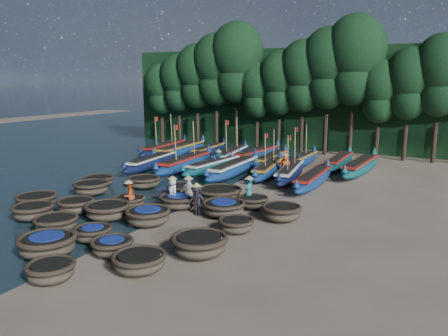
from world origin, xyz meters
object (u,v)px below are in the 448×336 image
at_px(coracle_2, 47,244).
at_px(long_boat_4, 214,166).
at_px(coracle_17, 179,201).
at_px(fisherman_2, 129,195).
at_px(coracle_4, 139,261).
at_px(coracle_9, 199,244).
at_px(coracle_22, 183,189).
at_px(fisherman_5, 219,160).
at_px(coracle_18, 224,208).
at_px(coracle_3, 51,271).
at_px(coracle_8, 112,246).
at_px(fisherman_6, 285,165).
at_px(coracle_5, 33,211).
at_px(coracle_21, 144,182).
at_px(coracle_7, 93,233).
at_px(long_boat_17, 360,166).
at_px(long_boat_13, 257,154).
at_px(coracle_24, 253,202).
at_px(coracle_10, 36,200).
at_px(long_boat_15, 300,161).
at_px(long_boat_7, 290,172).
at_px(long_boat_12, 231,155).
at_px(fisherman_4, 189,192).
at_px(coracle_14, 236,225).
at_px(coracle_16, 129,202).
at_px(coracle_11, 76,205).
at_px(coracle_12, 108,211).
at_px(fisherman_0, 173,191).
at_px(long_boat_16, 339,161).
at_px(fisherman_1, 249,190).
at_px(long_boat_14, 272,159).
at_px(fisherman_3, 197,199).
at_px(long_boat_8, 313,179).
at_px(coracle_6, 56,223).
at_px(long_boat_2, 152,162).
at_px(long_boat_10, 181,150).
at_px(long_boat_9, 164,148).
at_px(long_boat_5, 234,169).
at_px(long_boat_3, 185,163).
at_px(coracle_15, 91,187).
at_px(long_boat_11, 208,150).
at_px(coracle_19, 281,212).

distance_m(coracle_2, long_boat_4, 17.14).
xyz_separation_m(coracle_17, fisherman_2, (-2.17, -1.52, 0.42)).
relative_size(coracle_4, coracle_9, 0.97).
xyz_separation_m(coracle_4, coracle_22, (-4.37, 9.82, -0.01)).
relative_size(fisherman_2, fisherman_5, 1.03).
bearing_deg(coracle_18, coracle_3, -101.79).
xyz_separation_m(coracle_8, fisherman_6, (1.42, 16.57, 0.52)).
distance_m(coracle_9, fisherman_2, 7.44).
distance_m(coracle_5, coracle_21, 7.82).
bearing_deg(coracle_7, long_boat_17, 68.43).
relative_size(coracle_2, long_boat_13, 0.32).
xyz_separation_m(coracle_24, long_boat_17, (3.56, 11.89, 0.19)).
xyz_separation_m(coracle_10, long_boat_15, (9.43, 17.31, 0.12)).
height_order(long_boat_7, long_boat_12, long_boat_12).
bearing_deg(long_boat_17, coracle_10, -124.81).
relative_size(long_boat_13, fisherman_4, 4.33).
bearing_deg(coracle_14, coracle_16, 172.81).
xyz_separation_m(coracle_5, coracle_11, (1.12, 1.74, -0.01)).
xyz_separation_m(coracle_12, coracle_17, (2.07, 3.32, -0.05)).
bearing_deg(long_boat_15, fisherman_0, -99.76).
bearing_deg(coracle_17, long_boat_16, 70.92).
height_order(long_boat_16, fisherman_4, fisherman_4).
distance_m(long_boat_16, fisherman_1, 13.32).
bearing_deg(long_boat_14, fisherman_3, -86.37).
xyz_separation_m(long_boat_8, long_boat_15, (-2.73, 5.72, 0.01)).
bearing_deg(coracle_10, coracle_6, -29.92).
distance_m(long_boat_2, long_boat_14, 9.65).
relative_size(coracle_18, fisherman_2, 1.45).
xyz_separation_m(coracle_4, long_boat_16, (2.17, 22.65, 0.14)).
bearing_deg(long_boat_10, coracle_3, -69.63).
relative_size(coracle_17, fisherman_5, 1.29).
relative_size(fisherman_1, fisherman_3, 1.00).
xyz_separation_m(coracle_18, long_boat_9, (-13.59, 14.33, 0.14)).
bearing_deg(coracle_4, coracle_10, 158.49).
xyz_separation_m(long_boat_4, fisherman_6, (5.39, 0.73, 0.39)).
bearing_deg(fisherman_6, long_boat_9, -40.49).
height_order(long_boat_9, long_boat_12, long_boat_12).
height_order(long_boat_9, long_boat_13, long_boat_9).
height_order(coracle_22, long_boat_5, long_boat_5).
distance_m(coracle_18, fisherman_6, 10.02).
height_order(coracle_6, coracle_12, coracle_12).
bearing_deg(fisherman_6, long_boat_3, -14.82).
distance_m(coracle_15, long_boat_13, 15.81).
bearing_deg(long_boat_5, long_boat_15, 57.81).
height_order(coracle_5, long_boat_15, long_boat_15).
bearing_deg(fisherman_5, long_boat_2, -104.74).
height_order(long_boat_10, long_boat_11, long_boat_10).
xyz_separation_m(coracle_4, long_boat_12, (-6.58, 20.98, 0.20)).
distance_m(coracle_19, long_boat_5, 10.45).
distance_m(coracle_12, coracle_14, 6.63).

